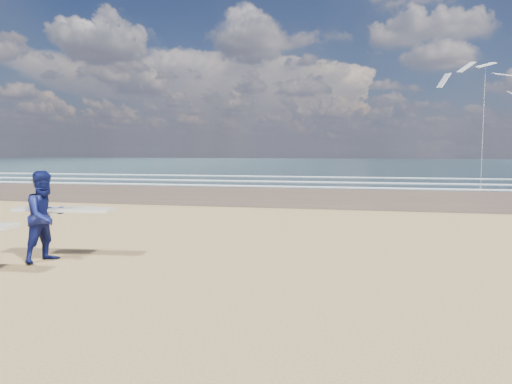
% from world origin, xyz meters
% --- Properties ---
extents(ocean, '(220.00, 100.00, 0.02)m').
position_xyz_m(ocean, '(20.00, 72.00, 0.01)').
color(ocean, '#182C35').
rests_on(ocean, ground).
extents(surfer_far, '(2.25, 1.31, 1.98)m').
position_xyz_m(surfer_far, '(0.20, 2.04, 1.00)').
color(surfer_far, '#0D144E').
rests_on(surfer_far, ground).
extents(kite_1, '(5.72, 4.73, 9.44)m').
position_xyz_m(kite_1, '(15.29, 26.82, 5.22)').
color(kite_1, slate).
rests_on(kite_1, ground).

